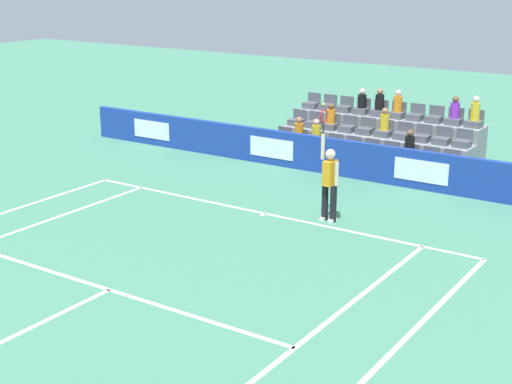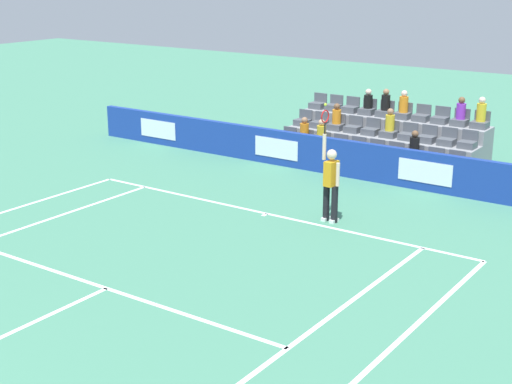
% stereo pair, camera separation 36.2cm
% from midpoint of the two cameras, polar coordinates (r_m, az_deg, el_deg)
% --- Properties ---
extents(line_baseline, '(10.97, 0.10, 0.01)m').
position_cam_midpoint_polar(line_baseline, '(18.78, 0.17, -1.64)').
color(line_baseline, white).
rests_on(line_baseline, ground).
extents(line_service, '(8.23, 0.10, 0.01)m').
position_cam_midpoint_polar(line_service, '(14.82, -11.71, -7.23)').
color(line_service, white).
rests_on(line_service, ground).
extents(line_singles_sideline_right, '(0.10, 11.89, 0.01)m').
position_cam_midpoint_polar(line_singles_sideline_right, '(12.14, 0.93, -12.53)').
color(line_singles_sideline_right, white).
rests_on(line_singles_sideline_right, ground).
extents(line_centre_mark, '(0.10, 0.20, 0.01)m').
position_cam_midpoint_polar(line_centre_mark, '(18.70, 0.00, -1.72)').
color(line_centre_mark, white).
rests_on(line_centre_mark, ground).
extents(sponsor_barrier, '(19.34, 0.22, 1.08)m').
position_cam_midpoint_polar(sponsor_barrier, '(22.09, 6.15, 2.55)').
color(sponsor_barrier, '#193899').
rests_on(sponsor_barrier, ground).
extents(tennis_player, '(0.52, 0.38, 2.85)m').
position_cam_midpoint_polar(tennis_player, '(18.05, 4.99, 0.81)').
color(tennis_player, black).
rests_on(tennis_player, ground).
extents(stadium_stand, '(6.20, 2.85, 2.19)m').
position_cam_midpoint_polar(stadium_stand, '(24.11, 8.72, 3.71)').
color(stadium_stand, gray).
rests_on(stadium_stand, ground).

